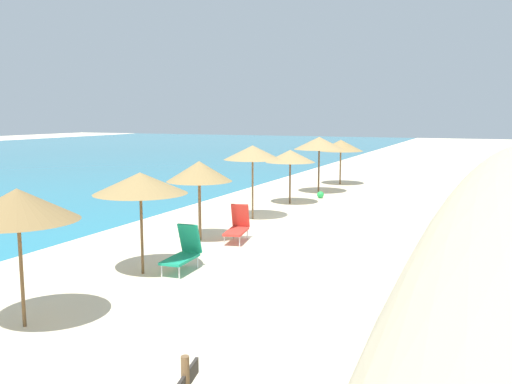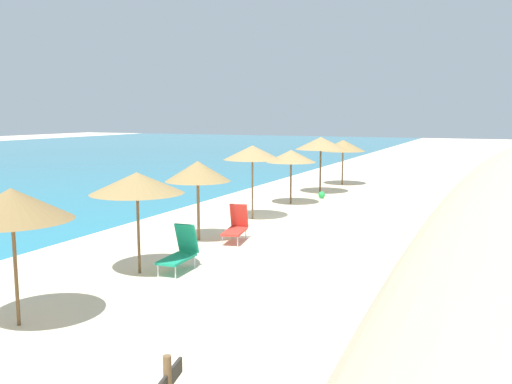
% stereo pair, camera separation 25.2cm
% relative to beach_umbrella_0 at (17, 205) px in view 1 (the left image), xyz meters
% --- Properties ---
extents(ground_plane, '(160.00, 160.00, 0.00)m').
position_rel_beach_umbrella_0_xyz_m(ground_plane, '(12.15, -2.24, -2.40)').
color(ground_plane, beige).
extents(beach_umbrella_0, '(2.30, 2.30, 2.72)m').
position_rel_beach_umbrella_0_xyz_m(beach_umbrella_0, '(0.00, 0.00, 0.00)').
color(beach_umbrella_0, brown).
rests_on(beach_umbrella_0, ground_plane).
extents(beach_umbrella_1, '(2.40, 2.40, 2.64)m').
position_rel_beach_umbrella_0_xyz_m(beach_umbrella_1, '(3.95, -0.01, -0.04)').
color(beach_umbrella_1, brown).
rests_on(beach_umbrella_1, ground_plane).
extents(beach_umbrella_2, '(2.13, 2.13, 2.60)m').
position_rel_beach_umbrella_0_xyz_m(beach_umbrella_2, '(7.91, 0.50, -0.13)').
color(beach_umbrella_2, brown).
rests_on(beach_umbrella_2, ground_plane).
extents(beach_umbrella_3, '(2.26, 2.26, 2.90)m').
position_rel_beach_umbrella_0_xyz_m(beach_umbrella_3, '(12.02, 0.41, 0.22)').
color(beach_umbrella_3, brown).
rests_on(beach_umbrella_3, ground_plane).
extents(beach_umbrella_4, '(2.27, 2.27, 2.49)m').
position_rel_beach_umbrella_0_xyz_m(beach_umbrella_4, '(16.10, 0.33, -0.20)').
color(beach_umbrella_4, brown).
rests_on(beach_umbrella_4, ground_plane).
extents(beach_umbrella_5, '(2.64, 2.64, 2.93)m').
position_rel_beach_umbrella_0_xyz_m(beach_umbrella_5, '(20.13, 0.18, 0.20)').
color(beach_umbrella_5, brown).
rests_on(beach_umbrella_5, ground_plane).
extents(beach_umbrella_6, '(2.57, 2.57, 2.62)m').
position_rel_beach_umbrella_0_xyz_m(beach_umbrella_6, '(24.01, 0.04, -0.11)').
color(beach_umbrella_6, brown).
rests_on(beach_umbrella_6, ground_plane).
extents(lounge_chair_0, '(1.41, 0.67, 1.20)m').
position_rel_beach_umbrella_0_xyz_m(lounge_chair_0, '(4.61, -0.85, -1.89)').
color(lounge_chair_0, '#199972').
rests_on(lounge_chair_0, ground_plane).
extents(lounge_chair_1, '(1.47, 0.84, 1.18)m').
position_rel_beach_umbrella_0_xyz_m(lounge_chair_1, '(8.28, -0.69, -1.90)').
color(lounge_chair_1, red).
rests_on(lounge_chair_1, ground_plane).
extents(beach_ball, '(0.34, 0.34, 0.34)m').
position_rel_beach_umbrella_0_xyz_m(beach_ball, '(18.33, -0.47, -2.23)').
color(beach_ball, green).
rests_on(beach_ball, ground_plane).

